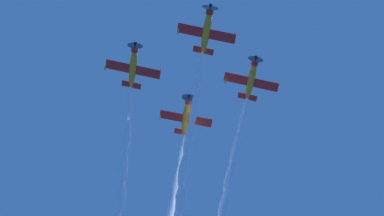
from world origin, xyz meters
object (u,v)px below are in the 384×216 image
at_px(airplane_right_wingman, 133,66).
at_px(airplane_slot_tail, 186,116).
at_px(airplane_lead, 207,30).
at_px(airplane_left_wingman, 251,79).

height_order(airplane_right_wingman, airplane_slot_tail, airplane_slot_tail).
relative_size(airplane_lead, airplane_slot_tail, 0.99).
height_order(airplane_left_wingman, airplane_slot_tail, airplane_left_wingman).
bearing_deg(airplane_slot_tail, airplane_lead, 94.00).
bearing_deg(airplane_slot_tail, airplane_right_wingman, 41.83).
distance_m(airplane_left_wingman, airplane_right_wingman, 18.26).
xyz_separation_m(airplane_lead, airplane_left_wingman, (-8.12, -7.72, 1.43)).
height_order(airplane_lead, airplane_left_wingman, airplane_left_wingman).
height_order(airplane_left_wingman, airplane_right_wingman, airplane_left_wingman).
distance_m(airplane_left_wingman, airplane_slot_tail, 12.11).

